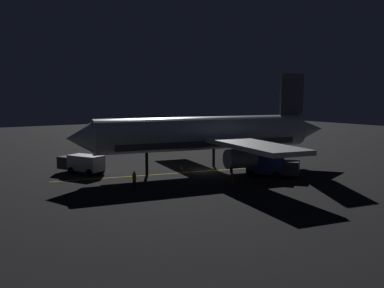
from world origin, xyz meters
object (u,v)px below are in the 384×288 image
object	(u,v)px
catering_truck	(270,166)
traffic_cone_under_wing	(232,182)
ground_crew_worker	(134,180)
traffic_cone_near_right	(191,175)
baggage_truck	(82,164)
airliner	(210,134)
traffic_cone_near_left	(181,168)

from	to	relation	value
catering_truck	traffic_cone_under_wing	xyz separation A→B (m)	(-0.69, 6.16, -1.05)
ground_crew_worker	traffic_cone_near_right	size ratio (longest dim) A/B	3.16
baggage_truck	traffic_cone_near_right	distance (m)	13.41
traffic_cone_under_wing	airliner	bearing A→B (deg)	-18.93
catering_truck	traffic_cone_near_right	bearing A→B (deg)	56.60
baggage_truck	traffic_cone_under_wing	distance (m)	18.65
traffic_cone_near_right	traffic_cone_under_wing	distance (m)	5.94
airliner	catering_truck	xyz separation A→B (m)	(-7.33, -3.41, -3.25)
baggage_truck	traffic_cone_near_right	world-z (taller)	baggage_truck
airliner	ground_crew_worker	bearing A→B (deg)	108.34
airliner	traffic_cone_near_left	bearing A→B (deg)	53.11
traffic_cone_near_left	ground_crew_worker	bearing A→B (deg)	123.19
baggage_truck	traffic_cone_near_left	world-z (taller)	baggage_truck
ground_crew_worker	baggage_truck	bearing A→B (deg)	9.15
baggage_truck	traffic_cone_near_left	size ratio (longest dim) A/B	11.51
airliner	catering_truck	distance (m)	8.72
baggage_truck	traffic_cone_under_wing	bearing A→B (deg)	-142.16
traffic_cone_near_right	traffic_cone_under_wing	bearing A→B (deg)	-165.33
traffic_cone_under_wing	baggage_truck	bearing A→B (deg)	37.84
traffic_cone_near_left	traffic_cone_under_wing	world-z (taller)	same
airliner	baggage_truck	xyz separation A→B (m)	(6.69, 14.18, -3.35)
ground_crew_worker	traffic_cone_under_wing	world-z (taller)	ground_crew_worker
airliner	ground_crew_worker	world-z (taller)	airliner
traffic_cone_under_wing	traffic_cone_near_right	bearing A→B (deg)	14.67
airliner	catering_truck	size ratio (longest dim) A/B	5.92
airliner	baggage_truck	world-z (taller)	airliner
traffic_cone_near_right	traffic_cone_under_wing	xyz separation A→B (m)	(-5.74, -1.50, 0.00)
baggage_truck	airliner	bearing A→B (deg)	-115.26
ground_crew_worker	airliner	bearing A→B (deg)	-71.66
airliner	traffic_cone_near_right	size ratio (longest dim) A/B	63.98
airliner	traffic_cone_under_wing	xyz separation A→B (m)	(-8.02, 2.75, -4.30)
traffic_cone_near_left	traffic_cone_under_wing	xyz separation A→B (m)	(-10.17, -0.11, 0.00)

